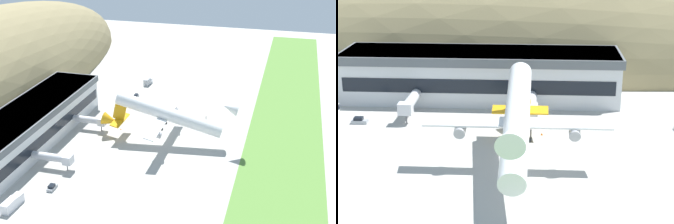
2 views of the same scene
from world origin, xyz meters
TOP-DOWN VIEW (x-y plane):
  - ground_plane at (0.00, 0.00)m, footprint 368.87×368.87m
  - grass_strip_foreground at (0.00, -46.21)m, footprint 331.98×27.53m
  - terminal_building at (-13.47, 42.58)m, footprint 76.22×19.47m
  - jetway_0 at (-29.69, 25.52)m, footprint 3.38×14.18m
  - jetway_1 at (0.81, 25.97)m, footprint 3.38×13.34m
  - cargo_airplane at (-1.49, -4.43)m, footprint 37.38×51.05m
  - service_car_0 at (-41.32, 20.58)m, footprint 3.96×2.00m
  - service_car_1 at (37.36, 20.63)m, footprint 4.39×1.79m
  - fuel_truck at (55.01, 20.60)m, footprint 6.82×2.68m
  - box_truck at (-52.94, 26.78)m, footprint 8.40×2.79m
  - traffic_cone_0 at (3.53, 15.25)m, footprint 0.52×0.52m

SIDE VIEW (x-z plane):
  - ground_plane at x=0.00m, z-range 0.00..0.00m
  - grass_strip_foreground at x=0.00m, z-range 0.00..0.08m
  - traffic_cone_0 at x=3.53m, z-range -0.01..0.57m
  - service_car_1 at x=37.36m, z-range -0.12..1.30m
  - service_car_0 at x=-41.32m, z-range -0.14..1.47m
  - box_truck at x=-52.94m, z-range -0.04..3.02m
  - fuel_truck at x=55.01m, z-range -0.10..3.08m
  - jetway_1 at x=0.81m, z-range 1.28..6.71m
  - jetway_0 at x=-29.69m, z-range 1.28..6.71m
  - terminal_building at x=-13.47m, z-range 0.90..14.51m
  - cargo_airplane at x=-1.49m, z-range 2.67..18.80m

